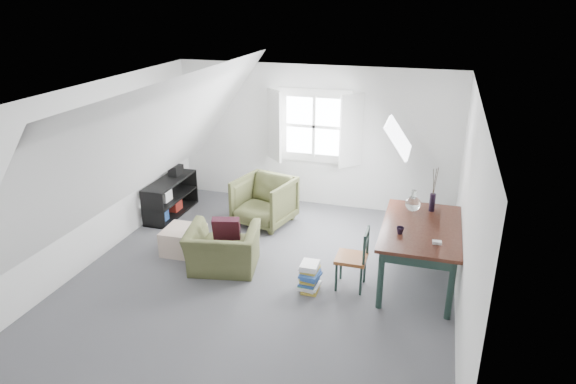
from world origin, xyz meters
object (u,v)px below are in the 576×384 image
(magazine_stack, at_px, (310,277))
(dining_chair_near, at_px, (354,257))
(armchair_near, at_px, (224,269))
(dining_chair_far, at_px, (422,224))
(media_shelf, at_px, (170,200))
(dining_table, at_px, (421,234))
(ottoman, at_px, (184,240))
(armchair_far, at_px, (265,223))

(magazine_stack, bearing_deg, dining_chair_near, 25.09)
(armchair_near, xyz_separation_m, dining_chair_far, (2.61, 1.36, 0.43))
(armchair_near, distance_m, media_shelf, 2.21)
(armchair_near, height_order, dining_table, dining_table)
(ottoman, distance_m, dining_table, 3.43)
(dining_table, distance_m, magazine_stack, 1.54)
(dining_table, xyz_separation_m, dining_chair_near, (-0.80, -0.36, -0.28))
(armchair_far, xyz_separation_m, magazine_stack, (1.24, -1.80, 0.19))
(dining_table, relative_size, dining_chair_far, 2.00)
(dining_chair_far, distance_m, dining_chair_near, 1.53)
(media_shelf, height_order, magazine_stack, media_shelf)
(media_shelf, bearing_deg, armchair_near, -45.27)
(dining_table, height_order, media_shelf, dining_table)
(media_shelf, xyz_separation_m, magazine_stack, (2.93, -1.66, -0.09))
(armchair_near, relative_size, dining_chair_far, 1.16)
(armchair_far, height_order, media_shelf, media_shelf)
(armchair_near, xyz_separation_m, armchair_far, (0.05, 1.61, 0.00))
(ottoman, distance_m, magazine_stack, 2.13)
(dining_table, bearing_deg, dining_chair_near, -153.94)
(armchair_far, height_order, dining_table, dining_table)
(armchair_far, distance_m, media_shelf, 1.71)
(armchair_near, distance_m, ottoman, 0.85)
(media_shelf, bearing_deg, magazine_stack, -32.87)
(dining_chair_far, bearing_deg, magazine_stack, 70.36)
(ottoman, xyz_separation_m, media_shelf, (-0.86, 1.16, 0.10))
(dining_chair_near, relative_size, magazine_stack, 2.17)
(dining_chair_near, relative_size, media_shelf, 0.68)
(ottoman, bearing_deg, dining_table, 1.79)
(armchair_near, xyz_separation_m, magazine_stack, (1.30, -0.19, 0.19))
(dining_table, bearing_deg, armchair_near, -169.49)
(dining_table, distance_m, media_shelf, 4.40)
(ottoman, relative_size, media_shelf, 0.45)
(dining_chair_far, xyz_separation_m, dining_chair_near, (-0.79, -1.31, 0.01))
(armchair_near, distance_m, dining_chair_near, 1.87)
(armchair_near, xyz_separation_m, dining_chair_near, (1.82, 0.05, 0.44))
(armchair_far, bearing_deg, dining_table, -11.15)
(dining_chair_near, height_order, media_shelf, dining_chair_near)
(armchair_far, xyz_separation_m, media_shelf, (-1.68, -0.14, 0.29))
(armchair_far, bearing_deg, magazine_stack, -41.58)
(magazine_stack, bearing_deg, ottoman, 166.29)
(dining_table, relative_size, media_shelf, 1.34)
(armchair_near, bearing_deg, dining_chair_near, 170.84)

